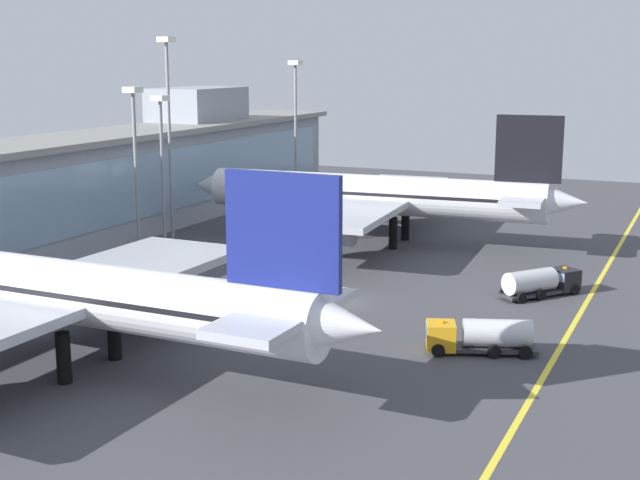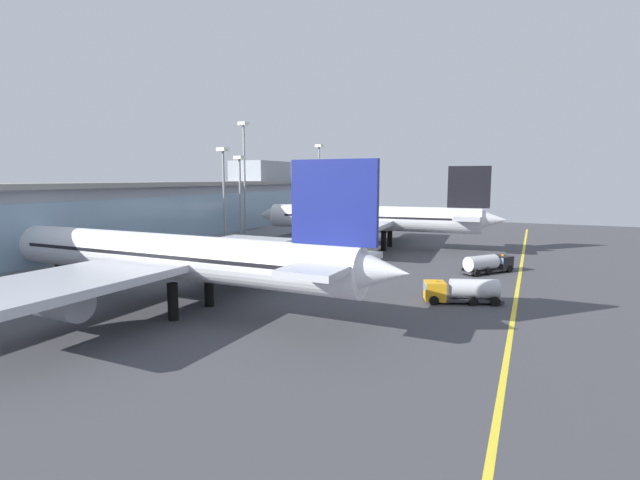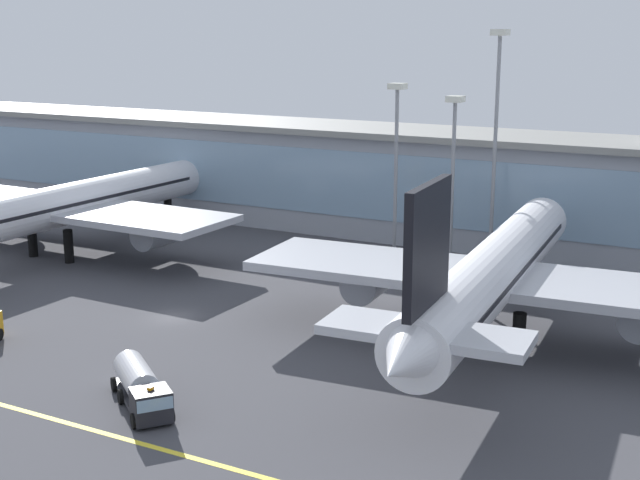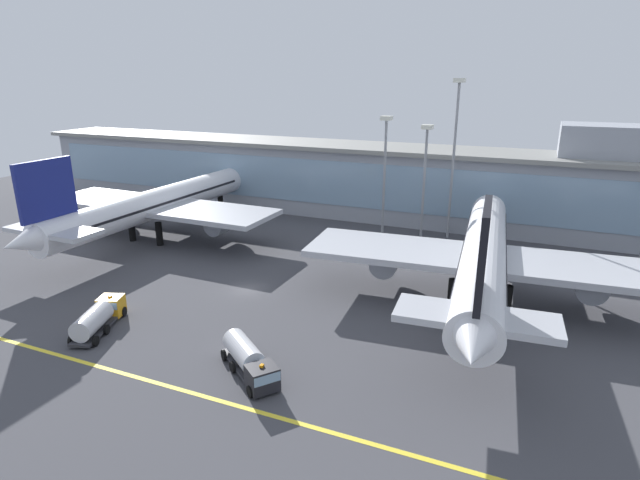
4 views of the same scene
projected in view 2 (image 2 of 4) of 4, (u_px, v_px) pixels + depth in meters
ground_plane at (360, 276)px, 71.21m from camera, size 205.87×205.87×0.00m
taxiway_centreline_stripe at (517, 291)px, 62.19m from camera, size 164.69×0.50×0.01m
terminal_building at (152, 217)px, 89.06m from camera, size 150.05×14.00×19.24m
airliner_near_left at (168, 257)px, 52.66m from camera, size 42.63×55.50×16.48m
airliner_near_right at (372, 219)px, 99.37m from camera, size 43.97×53.30×17.11m
fuel_tanker_truck at (460, 290)px, 56.00m from camera, size 5.49×9.33×2.90m
baggage_tug_near at (489, 263)px, 73.64m from camera, size 8.64×7.45×2.90m
apron_light_mast_west at (319, 176)px, 124.99m from camera, size 1.80×1.80×23.53m
apron_light_mast_centre at (224, 183)px, 90.47m from camera, size 1.80×1.80×20.54m
apron_light_mast_east at (240, 187)px, 96.99m from camera, size 1.80×1.80×19.28m
apron_light_mast_far_east at (244, 167)px, 101.04m from camera, size 1.80×1.80×26.59m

